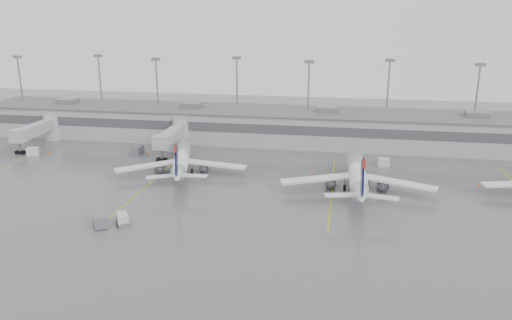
# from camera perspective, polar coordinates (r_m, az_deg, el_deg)

# --- Properties ---
(ground) EXTENTS (260.00, 260.00, 0.00)m
(ground) POSITION_cam_1_polar(r_m,az_deg,el_deg) (75.20, -5.51, -8.70)
(ground) COLOR #57575A
(ground) RESTS_ON ground
(terminal) EXTENTS (152.00, 17.00, 9.45)m
(terminal) POSITION_cam_1_polar(r_m,az_deg,el_deg) (127.88, 1.34, 3.98)
(terminal) COLOR #9F9F9A
(terminal) RESTS_ON ground
(light_masts) EXTENTS (142.40, 8.00, 20.60)m
(light_masts) POSITION_cam_1_polar(r_m,az_deg,el_deg) (132.04, 1.75, 7.85)
(light_masts) COLOR gray
(light_masts) RESTS_ON ground
(jet_bridge_left) EXTENTS (4.00, 17.20, 7.00)m
(jet_bridge_left) POSITION_cam_1_polar(r_m,az_deg,el_deg) (136.63, -23.23, 3.32)
(jet_bridge_left) COLOR #A6A9AB
(jet_bridge_left) RESTS_ON ground
(jet_bridge_right) EXTENTS (4.00, 17.20, 7.00)m
(jet_bridge_right) POSITION_cam_1_polar(r_m,az_deg,el_deg) (121.19, -9.19, 2.92)
(jet_bridge_right) COLOR #A6A9AB
(jet_bridge_right) RESTS_ON ground
(stand_markings) EXTENTS (105.25, 40.00, 0.01)m
(stand_markings) POSITION_cam_1_polar(r_m,az_deg,el_deg) (96.80, -1.75, -2.75)
(stand_markings) COLOR gold
(stand_markings) RESTS_ON ground
(jet_mid_left) EXTENTS (25.87, 29.37, 9.69)m
(jet_mid_left) POSITION_cam_1_polar(r_m,az_deg,el_deg) (103.35, -8.50, 0.08)
(jet_mid_left) COLOR white
(jet_mid_left) RESTS_ON ground
(jet_mid_right) EXTENTS (28.47, 31.92, 10.32)m
(jet_mid_right) POSITION_cam_1_polar(r_m,az_deg,el_deg) (94.38, 11.50, -1.54)
(jet_mid_right) COLOR white
(jet_mid_right) RESTS_ON ground
(baggage_tug) EXTENTS (3.09, 3.46, 1.90)m
(baggage_tug) POSITION_cam_1_polar(r_m,az_deg,el_deg) (81.11, -15.00, -6.70)
(baggage_tug) COLOR silver
(baggage_tug) RESTS_ON ground
(baggage_cart) EXTENTS (3.24, 3.67, 2.05)m
(baggage_cart) POSITION_cam_1_polar(r_m,az_deg,el_deg) (81.37, -17.43, -6.59)
(baggage_cart) COLOR slate
(baggage_cart) RESTS_ON ground
(gse_uld_a) EXTENTS (2.99, 2.50, 1.81)m
(gse_uld_a) POSITION_cam_1_polar(r_m,az_deg,el_deg) (126.95, -24.16, 0.90)
(gse_uld_a) COLOR silver
(gse_uld_a) RESTS_ON ground
(gse_uld_b) EXTENTS (2.73, 1.97, 1.82)m
(gse_uld_b) POSITION_cam_1_polar(r_m,az_deg,el_deg) (120.60, -9.37, 1.39)
(gse_uld_b) COLOR silver
(gse_uld_b) RESTS_ON ground
(gse_uld_c) EXTENTS (2.59, 1.89, 1.71)m
(gse_uld_c) POSITION_cam_1_polar(r_m,az_deg,el_deg) (111.23, 14.36, -0.23)
(gse_uld_c) COLOR silver
(gse_uld_c) RESTS_ON ground
(gse_loader) EXTENTS (2.12, 3.27, 2.00)m
(gse_loader) POSITION_cam_1_polar(r_m,az_deg,el_deg) (119.67, -13.38, 1.09)
(gse_loader) COLOR slate
(gse_loader) RESTS_ON ground
(cone_a) EXTENTS (0.41, 0.41, 0.66)m
(cone_a) POSITION_cam_1_polar(r_m,az_deg,el_deg) (126.43, -22.56, 0.76)
(cone_a) COLOR #FC5805
(cone_a) RESTS_ON ground
(cone_b) EXTENTS (0.47, 0.47, 0.75)m
(cone_b) POSITION_cam_1_polar(r_m,az_deg,el_deg) (118.88, -12.29, 0.74)
(cone_b) COLOR #FC5805
(cone_b) RESTS_ON ground
(cone_c) EXTENTS (0.47, 0.47, 0.75)m
(cone_c) POSITION_cam_1_polar(r_m,az_deg,el_deg) (105.75, 6.43, -0.95)
(cone_c) COLOR #FC5805
(cone_c) RESTS_ON ground
(cone_d) EXTENTS (0.44, 0.44, 0.70)m
(cone_d) POSITION_cam_1_polar(r_m,az_deg,el_deg) (104.61, 24.15, -2.55)
(cone_d) COLOR #FC5805
(cone_d) RESTS_ON ground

